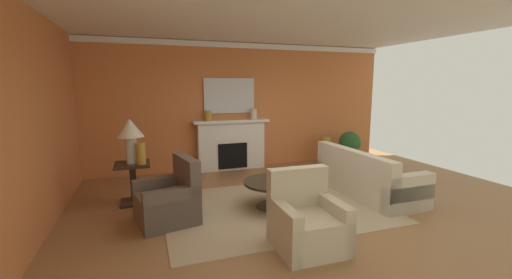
{
  "coord_description": "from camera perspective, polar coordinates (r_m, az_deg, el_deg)",
  "views": [
    {
      "loc": [
        -2.25,
        -4.53,
        1.98
      ],
      "look_at": [
        -0.28,
        1.03,
        1.0
      ],
      "focal_mm": 22.63,
      "sensor_mm": 36.0,
      "label": 1
    }
  ],
  "objects": [
    {
      "name": "vase_on_side_table",
      "position": [
        5.66,
        -19.66,
        -2.34
      ],
      "size": [
        0.14,
        0.14,
        0.36
      ],
      "primitive_type": "cylinder",
      "color": "#B7892D",
      "rests_on": "side_table"
    },
    {
      "name": "sofa",
      "position": [
        6.31,
        18.83,
        -6.54
      ],
      "size": [
        0.93,
        2.11,
        0.85
      ],
      "color": "beige",
      "rests_on": "ground_plane"
    },
    {
      "name": "armchair_near_window",
      "position": [
        4.98,
        -15.11,
        -10.54
      ],
      "size": [
        0.95,
        0.95,
        0.95
      ],
      "color": "brown",
      "rests_on": "ground_plane"
    },
    {
      "name": "mantel_mirror",
      "position": [
        7.71,
        -4.73,
        7.73
      ],
      "size": [
        1.22,
        0.04,
        0.82
      ],
      "primitive_type": "cube",
      "color": "silver"
    },
    {
      "name": "wall_fireplace",
      "position": [
        7.89,
        -2.85,
        5.92
      ],
      "size": [
        7.67,
        0.12,
        3.0
      ],
      "primitive_type": "cube",
      "color": "#CC723D",
      "rests_on": "ground_plane"
    },
    {
      "name": "ceiling_panel",
      "position": [
        5.43,
        5.77,
        20.48
      ],
      "size": [
        7.67,
        6.51,
        0.06
      ],
      "primitive_type": "cube",
      "color": "white"
    },
    {
      "name": "book_red_cover",
      "position": [
        5.34,
        3.71,
        -7.01
      ],
      "size": [
        0.27,
        0.23,
        0.04
      ],
      "primitive_type": "cube",
      "rotation": [
        0.0,
        0.0,
        -0.39
      ],
      "color": "tan",
      "rests_on": "coffee_table"
    },
    {
      "name": "wall_window",
      "position": [
        5.04,
        -34.88,
        2.23
      ],
      "size": [
        0.12,
        6.51,
        3.0
      ],
      "primitive_type": "cube",
      "color": "#CC723D",
      "rests_on": "ground_plane"
    },
    {
      "name": "crown_moulding",
      "position": [
        7.85,
        -2.76,
        16.27
      ],
      "size": [
        7.67,
        0.08,
        0.12
      ],
      "primitive_type": "cube",
      "color": "white"
    },
    {
      "name": "side_table",
      "position": [
        5.89,
        -20.87,
        -6.77
      ],
      "size": [
        0.56,
        0.56,
        0.7
      ],
      "color": "#2D2319",
      "rests_on": "ground_plane"
    },
    {
      "name": "ground_plane",
      "position": [
        5.43,
        6.61,
        -12.01
      ],
      "size": [
        9.2,
        9.2,
        0.0
      ],
      "primitive_type": "plane",
      "color": "olive"
    },
    {
      "name": "table_lamp",
      "position": [
        5.72,
        -21.35,
        1.19
      ],
      "size": [
        0.44,
        0.44,
        0.75
      ],
      "color": "beige",
      "rests_on": "side_table"
    },
    {
      "name": "potted_plant",
      "position": [
        8.61,
        16.21,
        -0.89
      ],
      "size": [
        0.56,
        0.56,
        0.83
      ],
      "color": "#A8754C",
      "rests_on": "ground_plane"
    },
    {
      "name": "fireplace",
      "position": [
        7.72,
        -4.38,
        -1.15
      ],
      "size": [
        1.8,
        0.35,
        1.2
      ],
      "color": "white",
      "rests_on": "ground_plane"
    },
    {
      "name": "vase_mantel_right",
      "position": [
        7.73,
        -0.41,
        4.54
      ],
      "size": [
        0.15,
        0.15,
        0.25
      ],
      "primitive_type": "cylinder",
      "color": "beige",
      "rests_on": "fireplace"
    },
    {
      "name": "coffee_table",
      "position": [
        5.35,
        3.2,
        -8.51
      ],
      "size": [
        1.0,
        1.0,
        0.45
      ],
      "color": "#2D2319",
      "rests_on": "ground_plane"
    },
    {
      "name": "vase_mantel_left",
      "position": [
        7.45,
        -8.45,
        4.17
      ],
      "size": [
        0.16,
        0.16,
        0.23
      ],
      "primitive_type": "cylinder",
      "color": "#B7892D",
      "rests_on": "fireplace"
    },
    {
      "name": "armchair_facing_fireplace",
      "position": [
        4.16,
        8.96,
        -14.43
      ],
      "size": [
        0.81,
        0.81,
        0.95
      ],
      "color": "#C1B293",
      "rests_on": "ground_plane"
    },
    {
      "name": "vase_tall_corner",
      "position": [
        8.44,
        12.21,
        -1.85
      ],
      "size": [
        0.25,
        0.25,
        0.72
      ],
      "primitive_type": "cylinder",
      "color": "#B7892D",
      "rests_on": "ground_plane"
    },
    {
      "name": "area_rug",
      "position": [
        5.46,
        3.16,
        -11.8
      ],
      "size": [
        3.53,
        2.62,
        0.01
      ],
      "primitive_type": "cube",
      "color": "tan",
      "rests_on": "ground_plane"
    }
  ]
}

